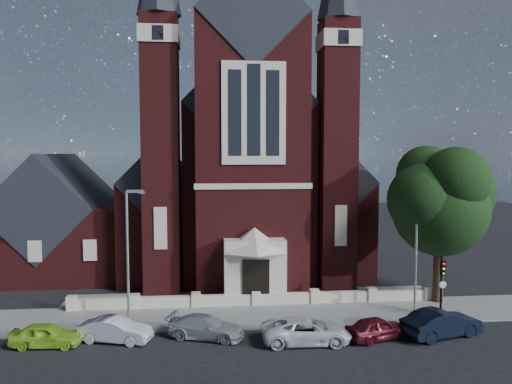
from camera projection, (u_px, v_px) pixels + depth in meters
ground at (246, 276)px, 41.94m from camera, size 120.00×120.00×0.00m
pavement_strip at (259, 316)px, 31.52m from camera, size 60.00×5.00×0.12m
forecourt_paving at (253, 298)px, 35.49m from camera, size 26.00×3.00×0.14m
forecourt_wall at (256, 306)px, 33.51m from camera, size 24.00×0.40×0.90m
church at (239, 175)px, 49.19m from camera, size 20.01×34.90×29.20m
parish_hall at (59, 226)px, 43.02m from camera, size 12.00×12.20×10.24m
street_tree at (444, 203)px, 33.44m from camera, size 6.40×6.60×10.70m
street_lamp_left at (129, 248)px, 29.89m from camera, size 1.16×0.22×8.09m
street_lamp_right at (418, 243)px, 31.68m from camera, size 1.16×0.22×8.09m
traffic_signal at (442, 280)px, 30.36m from camera, size 0.28×0.42×4.00m
car_lime_van at (46, 335)px, 26.45m from camera, size 3.78×1.72×1.26m
car_silver_a at (115, 330)px, 27.14m from camera, size 4.19×2.39×1.31m
car_silver_b at (206, 327)px, 27.68m from camera, size 4.63×3.05×1.25m
car_white_suv at (307, 331)px, 26.97m from camera, size 4.95×2.42×1.36m
car_dark_red at (378, 328)px, 27.47m from camera, size 4.00×2.54×1.27m
car_navy at (441, 323)px, 27.87m from camera, size 4.94×2.93×1.54m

